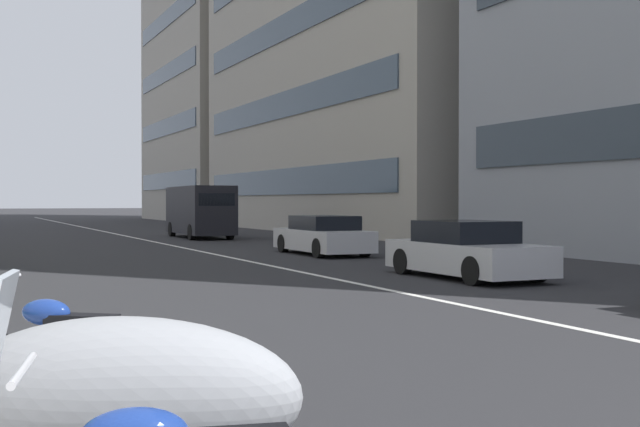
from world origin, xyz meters
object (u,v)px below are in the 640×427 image
(motorcycle_mid_row, at_px, (120,396))
(motorcycle_second_in_row, at_px, (61,352))
(car_far_down_avenue, at_px, (323,236))
(car_lead_in_lane, at_px, (466,251))
(delivery_van_ahead, at_px, (200,210))

(motorcycle_mid_row, relative_size, motorcycle_second_in_row, 1.26)
(car_far_down_avenue, bearing_deg, car_lead_in_lane, 178.20)
(car_lead_in_lane, relative_size, delivery_van_ahead, 0.70)
(delivery_van_ahead, bearing_deg, motorcycle_mid_row, 165.07)
(car_far_down_avenue, height_order, delivery_van_ahead, delivery_van_ahead)
(motorcycle_second_in_row, xyz_separation_m, delivery_van_ahead, (29.67, -9.78, 0.91))
(car_lead_in_lane, height_order, car_far_down_avenue, car_lead_in_lane)
(motorcycle_mid_row, distance_m, motorcycle_second_in_row, 2.54)
(motorcycle_second_in_row, bearing_deg, car_lead_in_lane, -105.50)
(car_far_down_avenue, distance_m, delivery_van_ahead, 13.32)
(motorcycle_second_in_row, height_order, car_lead_in_lane, car_lead_in_lane)
(motorcycle_mid_row, xyz_separation_m, car_far_down_avenue, (18.91, -10.09, 0.03))
(motorcycle_mid_row, distance_m, delivery_van_ahead, 33.65)
(car_lead_in_lane, bearing_deg, delivery_van_ahead, -0.10)
(motorcycle_mid_row, relative_size, delivery_van_ahead, 0.37)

